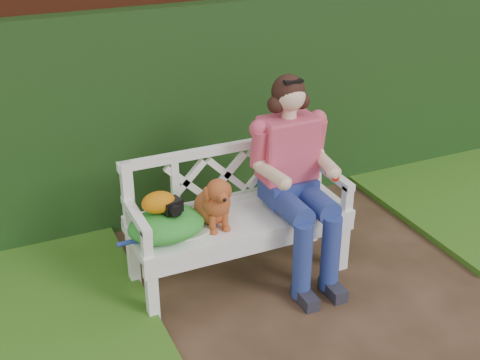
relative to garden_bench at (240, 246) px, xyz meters
name	(u,v)px	position (x,y,z in m)	size (l,w,h in m)	color
ground	(340,312)	(0.42, -0.65, -0.24)	(60.00, 60.00, 0.00)	#302113
brick_wall	(223,70)	(0.42, 1.25, 0.86)	(10.00, 0.30, 2.20)	#5C2210
ivy_hedge	(234,107)	(0.42, 1.03, 0.61)	(10.00, 0.18, 1.70)	#1C3E15
garden_bench	(240,246)	(0.00, 0.00, 0.00)	(1.58, 0.60, 0.48)	white
seated_woman	(290,179)	(0.36, -0.02, 0.45)	(0.58, 0.78, 1.38)	#D93756
dog	(213,199)	(-0.20, -0.03, 0.43)	(0.25, 0.33, 0.37)	#A65F29
tennis_racket	(182,230)	(-0.43, -0.04, 0.26)	(0.66, 0.28, 0.03)	white
green_bag	(166,225)	(-0.53, -0.04, 0.32)	(0.49, 0.38, 0.17)	#216730
camera_item	(171,206)	(-0.49, -0.04, 0.45)	(0.12, 0.09, 0.08)	black
baseball_glove	(158,202)	(-0.56, -0.01, 0.48)	(0.22, 0.16, 0.14)	#C66A08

